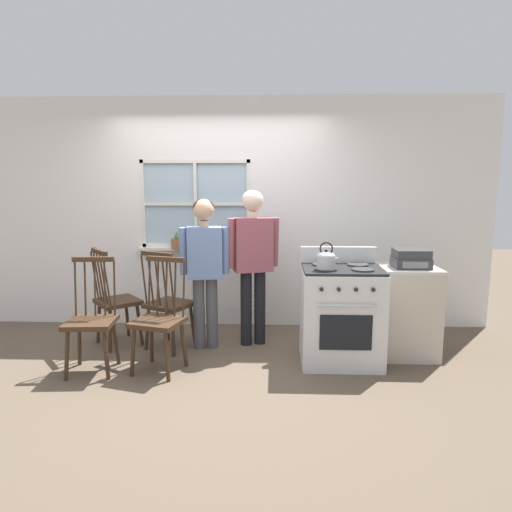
% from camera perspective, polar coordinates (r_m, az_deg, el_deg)
% --- Properties ---
extents(ground_plane, '(16.00, 16.00, 0.00)m').
position_cam_1_polar(ground_plane, '(4.40, -6.50, -13.85)').
color(ground_plane, brown).
extents(wall_back, '(6.40, 0.16, 2.70)m').
position_cam_1_polar(wall_back, '(5.45, -4.37, 5.17)').
color(wall_back, white).
rests_on(wall_back, ground_plane).
extents(chair_by_window, '(0.45, 0.44, 1.04)m').
position_cam_1_polar(chair_by_window, '(4.44, -19.87, -7.70)').
color(chair_by_window, '#3D2819').
rests_on(chair_by_window, ground_plane).
extents(chair_near_wall, '(0.58, 0.58, 1.04)m').
position_cam_1_polar(chair_near_wall, '(5.08, -17.12, -5.47)').
color(chair_near_wall, '#3D2819').
rests_on(chair_near_wall, ground_plane).
extents(chair_center_cluster, '(0.56, 0.55, 1.04)m').
position_cam_1_polar(chair_center_cluster, '(4.82, -10.92, -5.99)').
color(chair_center_cluster, '#3D2819').
rests_on(chair_center_cluster, ground_plane).
extents(chair_near_stove, '(0.51, 0.50, 1.04)m').
position_cam_1_polar(chair_near_stove, '(4.29, -11.99, -7.95)').
color(chair_near_stove, '#3D2819').
rests_on(chair_near_stove, ground_plane).
extents(person_elderly_left, '(0.52, 0.27, 1.56)m').
position_cam_1_polar(person_elderly_left, '(4.69, -6.45, -0.26)').
color(person_elderly_left, '#4C4C51').
rests_on(person_elderly_left, ground_plane).
extents(person_teen_center, '(0.55, 0.32, 1.64)m').
position_cam_1_polar(person_teen_center, '(4.76, -0.39, 0.56)').
color(person_teen_center, black).
rests_on(person_teen_center, ground_plane).
extents(stove, '(0.75, 0.68, 1.08)m').
position_cam_1_polar(stove, '(4.48, 10.55, -7.13)').
color(stove, silver).
rests_on(stove, ground_plane).
extents(kettle, '(0.21, 0.17, 0.25)m').
position_cam_1_polar(kettle, '(4.21, 8.75, -0.43)').
color(kettle, '#B7B7BC').
rests_on(kettle, stove).
extents(potted_plant, '(0.16, 0.16, 0.25)m').
position_cam_1_polar(potted_plant, '(5.48, -9.77, 1.75)').
color(potted_plant, '#935B3D').
rests_on(potted_plant, wall_back).
extents(side_counter, '(0.55, 0.50, 0.90)m').
position_cam_1_polar(side_counter, '(4.81, 18.41, -6.62)').
color(side_counter, beige).
rests_on(side_counter, ground_plane).
extents(stereo, '(0.34, 0.29, 0.18)m').
position_cam_1_polar(stereo, '(4.67, 18.81, -0.32)').
color(stereo, '#38383A').
rests_on(stereo, side_counter).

